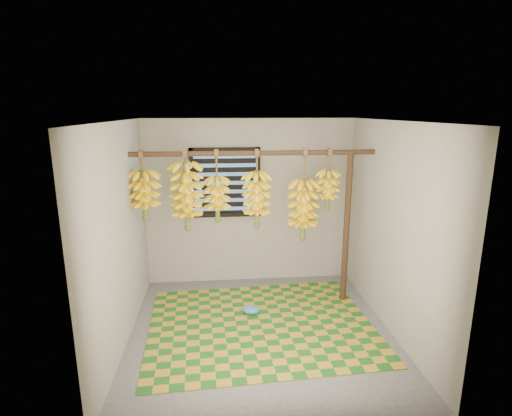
{
  "coord_description": "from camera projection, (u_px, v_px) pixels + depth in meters",
  "views": [
    {
      "loc": [
        -0.46,
        -4.14,
        2.51
      ],
      "look_at": [
        0.0,
        0.55,
        1.35
      ],
      "focal_mm": 28.0,
      "sensor_mm": 36.0,
      "label": 1
    }
  ],
  "objects": [
    {
      "name": "window",
      "position": [
        225.0,
        183.0,
        5.68
      ],
      "size": [
        1.0,
        0.04,
        1.0
      ],
      "color": "black",
      "rests_on": "wall_back"
    },
    {
      "name": "banana_bunch_f",
      "position": [
        328.0,
        190.0,
        5.04
      ],
      "size": [
        0.28,
        0.28,
        0.79
      ],
      "color": "brown",
      "rests_on": "hanging_pole"
    },
    {
      "name": "support_post",
      "position": [
        346.0,
        229.0,
        5.19
      ],
      "size": [
        0.08,
        0.08,
        2.0
      ],
      "primitive_type": "cylinder",
      "color": "#3C2418",
      "rests_on": "floor"
    },
    {
      "name": "banana_bunch_c",
      "position": [
        217.0,
        199.0,
        4.93
      ],
      "size": [
        0.31,
        0.31,
        0.9
      ],
      "color": "brown",
      "rests_on": "hanging_pole"
    },
    {
      "name": "wall_back",
      "position": [
        250.0,
        202.0,
        5.81
      ],
      "size": [
        3.0,
        0.01,
        2.4
      ],
      "primitive_type": "cube",
      "color": "gray",
      "rests_on": "floor"
    },
    {
      "name": "plastic_bag",
      "position": [
        251.0,
        310.0,
        5.04
      ],
      "size": [
        0.25,
        0.2,
        0.09
      ],
      "primitive_type": "ellipsoid",
      "rotation": [
        0.0,
        0.0,
        -0.21
      ],
      "color": "teal",
      "rests_on": "woven_mat"
    },
    {
      "name": "floor",
      "position": [
        261.0,
        332.0,
        4.65
      ],
      "size": [
        3.0,
        3.0,
        0.01
      ],
      "primitive_type": "cube",
      "color": "#4C4C4C",
      "rests_on": "ground"
    },
    {
      "name": "woven_mat",
      "position": [
        261.0,
        324.0,
        4.79
      ],
      "size": [
        2.74,
        2.24,
        0.01
      ],
      "primitive_type": "cube",
      "rotation": [
        0.0,
        0.0,
        0.05
      ],
      "color": "#1C5719",
      "rests_on": "floor"
    },
    {
      "name": "wall_right",
      "position": [
        393.0,
        229.0,
        4.5
      ],
      "size": [
        0.01,
        3.0,
        2.4
      ],
      "primitive_type": "cube",
      "color": "gray",
      "rests_on": "floor"
    },
    {
      "name": "banana_bunch_d",
      "position": [
        257.0,
        199.0,
        4.98
      ],
      "size": [
        0.33,
        0.33,
        0.98
      ],
      "color": "brown",
      "rests_on": "hanging_pole"
    },
    {
      "name": "banana_bunch_e",
      "position": [
        303.0,
        210.0,
        5.07
      ],
      "size": [
        0.37,
        0.37,
        1.16
      ],
      "color": "brown",
      "rests_on": "hanging_pole"
    },
    {
      "name": "hanging_pole",
      "position": [
        255.0,
        153.0,
        4.84
      ],
      "size": [
        3.0,
        0.06,
        0.06
      ],
      "primitive_type": "cylinder",
      "rotation": [
        0.0,
        1.57,
        0.0
      ],
      "color": "#3C2418",
      "rests_on": "wall_left"
    },
    {
      "name": "banana_bunch_b",
      "position": [
        187.0,
        196.0,
        4.89
      ],
      "size": [
        0.39,
        0.39,
        0.99
      ],
      "color": "brown",
      "rests_on": "hanging_pole"
    },
    {
      "name": "ceiling",
      "position": [
        261.0,
        121.0,
        4.07
      ],
      "size": [
        3.0,
        3.0,
        0.01
      ],
      "primitive_type": "cube",
      "color": "silver",
      "rests_on": "wall_back"
    },
    {
      "name": "banana_bunch_a",
      "position": [
        144.0,
        195.0,
        4.83
      ],
      "size": [
        0.37,
        0.37,
        0.85
      ],
      "color": "brown",
      "rests_on": "hanging_pole"
    },
    {
      "name": "wall_left",
      "position": [
        120.0,
        237.0,
        4.22
      ],
      "size": [
        0.01,
        3.0,
        2.4
      ],
      "primitive_type": "cube",
      "color": "gray",
      "rests_on": "floor"
    }
  ]
}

